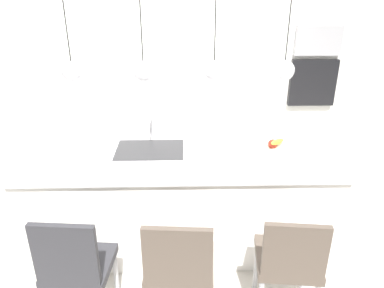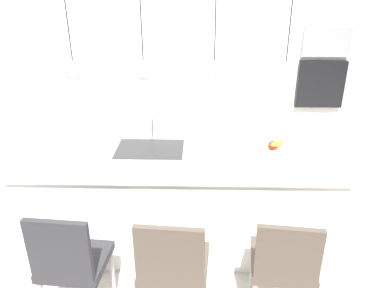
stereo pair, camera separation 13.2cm
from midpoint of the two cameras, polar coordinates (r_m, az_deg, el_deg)
name	(u,v)px [view 1 (the left image)]	position (r m, az deg, el deg)	size (l,w,h in m)	color
floor	(181,236)	(3.63, -2.70, -13.63)	(6.60, 6.60, 0.00)	#BCB7AD
back_wall	(180,59)	(4.60, -2.62, 12.67)	(6.00, 0.10, 2.60)	white
kitchen_island	(181,195)	(3.37, -2.85, -7.65)	(2.60, 1.00, 0.89)	white
sink_basin	(150,150)	(3.18, -7.56, -0.96)	(0.56, 0.40, 0.02)	#2D2D30
faucet	(151,124)	(3.32, -7.34, 2.92)	(0.02, 0.17, 0.22)	silver
fruit_bowl	(272,149)	(3.13, 10.74, -0.69)	(0.25, 0.25, 0.14)	beige
microwave	(318,40)	(4.74, 17.68, 14.64)	(0.54, 0.08, 0.34)	#9E9EA3
oven	(313,83)	(4.84, 16.93, 8.82)	(0.56, 0.08, 0.56)	black
chair_near	(76,265)	(2.71, -18.51, -16.85)	(0.46, 0.44, 0.90)	#333338
chair_middle	(180,265)	(2.60, -3.41, -17.71)	(0.48, 0.47, 0.88)	brown
chair_far	(289,260)	(2.67, 12.97, -16.66)	(0.46, 0.46, 0.88)	brown
pendant_light_left	(72,71)	(3.07, -18.79, 10.33)	(0.16, 0.16, 0.76)	silver
pendant_light_center_left	(143,71)	(2.96, -8.61, 10.84)	(0.16, 0.16, 0.76)	silver
pendant_light_center_right	(214,70)	(2.94, 2.05, 11.01)	(0.16, 0.16, 0.76)	silver
pendant_light_right	(284,70)	(3.02, 12.49, 10.82)	(0.16, 0.16, 0.76)	silver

